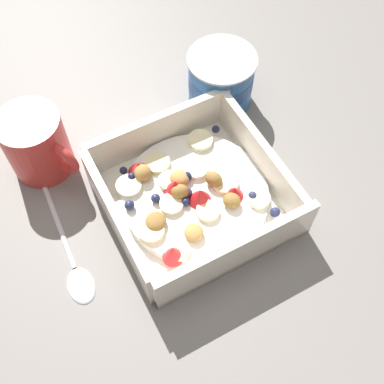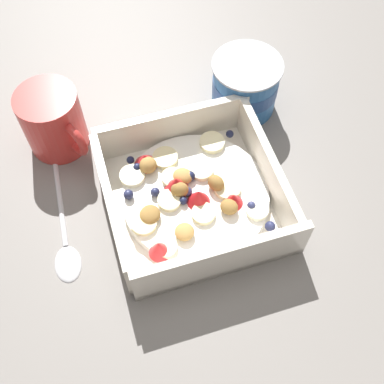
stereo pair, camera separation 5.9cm
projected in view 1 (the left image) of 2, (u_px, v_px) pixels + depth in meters
The scene contains 5 objects.
ground_plane at pixel (190, 195), 0.63m from camera, with size 2.40×2.40×0.00m, color gray.
fruit_bowl at pixel (191, 196), 0.60m from camera, with size 0.21×0.21×0.07m.
spoon at pixel (73, 265), 0.57m from camera, with size 0.03×0.17×0.01m.
yogurt_cup at pixel (221, 79), 0.68m from camera, with size 0.10×0.10×0.08m.
coffee_mug at pixel (37, 144), 0.61m from camera, with size 0.08×0.10×0.09m.
Camera 1 is at (-0.15, -0.28, 0.54)m, focal length 45.40 mm.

